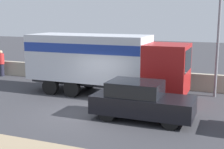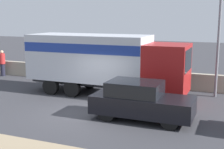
{
  "view_description": "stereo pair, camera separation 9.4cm",
  "coord_description": "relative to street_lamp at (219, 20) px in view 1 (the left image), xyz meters",
  "views": [
    {
      "loc": [
        5.91,
        -11.76,
        4.16
      ],
      "look_at": [
        0.62,
        1.57,
        1.45
      ],
      "focal_mm": 50.0,
      "sensor_mm": 36.0,
      "label": 1
    },
    {
      "loc": [
        6.0,
        -11.72,
        4.16
      ],
      "look_at": [
        0.62,
        1.57,
        1.45
      ],
      "focal_mm": 50.0,
      "sensor_mm": 36.0,
      "label": 2
    }
  ],
  "objects": [
    {
      "name": "ground_plane",
      "position": [
        -5.08,
        -4.93,
        -3.96
      ],
      "size": [
        80.0,
        80.0,
        0.0
      ],
      "primitive_type": "plane",
      "color": "#38383D"
    },
    {
      "name": "car_hatchback",
      "position": [
        -2.56,
        -4.96,
        -3.18
      ],
      "size": [
        4.07,
        1.71,
        1.57
      ],
      "color": "black",
      "rests_on": "ground_plane"
    },
    {
      "name": "stone_wall_backdrop",
      "position": [
        -5.08,
        0.97,
        -3.47
      ],
      "size": [
        60.0,
        0.35,
        0.98
      ],
      "color": "#A39984",
      "rests_on": "ground_plane"
    },
    {
      "name": "street_lamp",
      "position": [
        0.0,
        0.0,
        0.0
      ],
      "size": [
        0.56,
        0.28,
        6.82
      ],
      "color": "slate",
      "rests_on": "ground_plane"
    },
    {
      "name": "pedestrian",
      "position": [
        -14.23,
        0.41,
        -3.02
      ],
      "size": [
        0.39,
        0.39,
        1.81
      ],
      "color": "#1E1E2D",
      "rests_on": "ground_plane"
    },
    {
      "name": "box_truck",
      "position": [
        -5.58,
        -1.75,
        -2.06
      ],
      "size": [
        8.47,
        2.47,
        3.17
      ],
      "color": "maroon",
      "rests_on": "ground_plane"
    }
  ]
}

